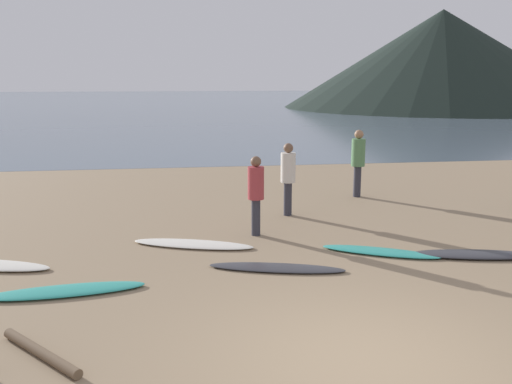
% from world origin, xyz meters
% --- Properties ---
extents(ground_plane, '(120.00, 120.00, 0.20)m').
position_xyz_m(ground_plane, '(0.00, 10.00, -0.10)').
color(ground_plane, '#8C7559').
rests_on(ground_plane, ground).
extents(ocean_water, '(140.00, 100.00, 0.01)m').
position_xyz_m(ocean_water, '(0.00, 64.07, 0.00)').
color(ocean_water, slate).
rests_on(ocean_water, ground).
extents(headland_hill, '(31.29, 31.29, 9.62)m').
position_xyz_m(headland_hill, '(24.45, 48.69, 4.81)').
color(headland_hill, black).
rests_on(headland_hill, ground).
extents(surfboard_2, '(2.39, 0.77, 0.08)m').
position_xyz_m(surfboard_2, '(-3.78, 2.67, 0.04)').
color(surfboard_2, teal).
rests_on(surfboard_2, ground).
extents(surfboard_3, '(2.41, 1.30, 0.07)m').
position_xyz_m(surfboard_3, '(-1.81, 4.78, 0.03)').
color(surfboard_3, silver).
rests_on(surfboard_3, ground).
extents(surfboard_4, '(2.33, 1.05, 0.06)m').
position_xyz_m(surfboard_4, '(-0.47, 3.24, 0.03)').
color(surfboard_4, '#333338').
rests_on(surfboard_4, ground).
extents(surfboard_5, '(2.12, 1.38, 0.07)m').
position_xyz_m(surfboard_5, '(1.56, 3.82, 0.04)').
color(surfboard_5, teal).
rests_on(surfboard_5, ground).
extents(surfboard_6, '(2.29, 0.97, 0.09)m').
position_xyz_m(surfboard_6, '(3.17, 3.40, 0.04)').
color(surfboard_6, '#333338').
rests_on(surfboard_6, ground).
extents(person_1, '(0.34, 0.34, 1.68)m').
position_xyz_m(person_1, '(0.44, 6.85, 0.99)').
color(person_1, '#2D2D38').
rests_on(person_1, ground).
extents(person_2, '(0.33, 0.33, 1.62)m').
position_xyz_m(person_2, '(-0.53, 5.33, 0.95)').
color(person_2, '#2D2D38').
rests_on(person_2, ground).
extents(person_3, '(0.36, 0.36, 1.79)m').
position_xyz_m(person_3, '(2.67, 8.58, 1.05)').
color(person_3, '#2D2D38').
rests_on(person_3, ground).
extents(driftwood_log, '(1.11, 1.22, 0.12)m').
position_xyz_m(driftwood_log, '(-3.68, 0.72, 0.06)').
color(driftwood_log, brown).
rests_on(driftwood_log, ground).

